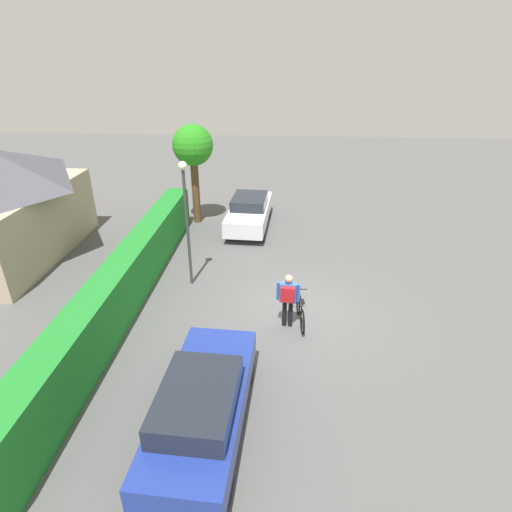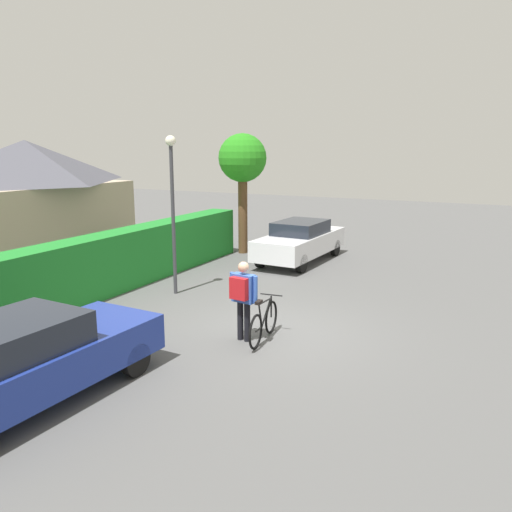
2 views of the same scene
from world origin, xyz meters
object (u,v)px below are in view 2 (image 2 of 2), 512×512
(street_lamp, at_px, (172,194))
(bicycle, at_px, (264,323))
(parked_car_near, at_px, (26,360))
(tree_kerbside, at_px, (243,161))
(parked_car_far, at_px, (300,241))
(person_rider, at_px, (243,293))

(street_lamp, bearing_deg, bicycle, -119.36)
(parked_car_near, bearing_deg, tree_kerbside, 11.86)
(bicycle, bearing_deg, parked_car_far, 16.02)
(bicycle, relative_size, street_lamp, 0.39)
(parked_car_near, xyz_separation_m, parked_car_far, (11.63, -0.00, -0.00))
(street_lamp, bearing_deg, parked_car_far, -16.47)
(person_rider, xyz_separation_m, tree_kerbside, (8.14, 4.30, 2.45))
(parked_car_near, distance_m, person_rider, 4.31)
(parked_car_far, relative_size, tree_kerbside, 1.02)
(street_lamp, height_order, tree_kerbside, tree_kerbside)
(tree_kerbside, bearing_deg, parked_car_near, -168.14)
(parked_car_far, relative_size, bicycle, 2.73)
(street_lamp, bearing_deg, tree_kerbside, 9.20)
(parked_car_near, height_order, bicycle, parked_car_near)
(parked_car_near, relative_size, street_lamp, 1.05)
(person_rider, height_order, street_lamp, street_lamp)
(bicycle, distance_m, person_rider, 0.78)
(person_rider, bearing_deg, parked_car_far, 12.90)
(tree_kerbside, bearing_deg, street_lamp, -170.80)
(bicycle, bearing_deg, parked_car_near, 152.40)
(parked_car_near, bearing_deg, street_lamp, 14.30)
(parked_car_far, xyz_separation_m, person_rider, (-7.71, -1.77, 0.29))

